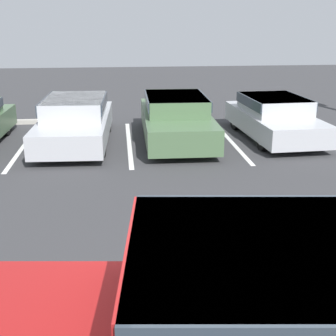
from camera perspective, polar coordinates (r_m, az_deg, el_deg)
stall_stripe_b at (r=13.52m, az=-17.17°, el=2.63°), size 0.12×4.91×0.01m
stall_stripe_c at (r=13.26m, az=-4.76°, el=3.09°), size 0.12×4.91×0.01m
stall_stripe_d at (r=13.63m, az=7.55°, el=3.40°), size 0.12×4.91×0.01m
stall_stripe_e at (r=14.57m, az=18.75°, el=3.55°), size 0.12×4.91×0.01m
parked_sedan_b at (r=13.29m, az=-11.22°, el=5.84°), size 1.98×4.70×1.27m
parked_sedan_c at (r=13.37m, az=0.97°, el=6.27°), size 1.90×4.77×1.28m
parked_sedan_d at (r=13.98m, az=12.82°, el=6.19°), size 1.98×4.31×1.21m
wheel_stop_curb at (r=16.31m, az=-17.71°, el=5.37°), size 1.83×0.20×0.14m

